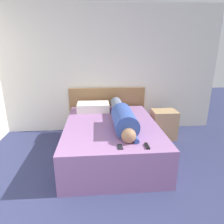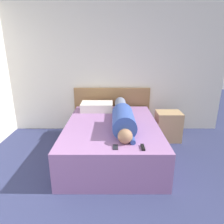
# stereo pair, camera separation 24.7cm
# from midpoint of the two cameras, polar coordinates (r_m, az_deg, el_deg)

# --- Properties ---
(wall_back) EXTENTS (5.11, 0.06, 2.60)m
(wall_back) POSITION_cam_midpoint_polar(r_m,az_deg,el_deg) (4.26, -5.99, 11.66)
(wall_back) COLOR silver
(wall_back) RESTS_ON ground_plane
(bed) EXTENTS (1.50, 2.02, 0.56)m
(bed) POSITION_cam_midpoint_polar(r_m,az_deg,el_deg) (3.41, -2.31, -7.76)
(bed) COLOR #936699
(bed) RESTS_ON ground_plane
(headboard) EXTENTS (1.62, 0.04, 0.94)m
(headboard) POSITION_cam_midpoint_polar(r_m,az_deg,el_deg) (4.36, -3.00, 0.75)
(headboard) COLOR olive
(headboard) RESTS_ON ground_plane
(nightstand) EXTENTS (0.47, 0.38, 0.57)m
(nightstand) POSITION_cam_midpoint_polar(r_m,az_deg,el_deg) (4.11, 12.90, -3.48)
(nightstand) COLOR tan
(nightstand) RESTS_ON ground_plane
(person_lying) EXTENTS (0.33, 1.75, 0.33)m
(person_lying) POSITION_cam_midpoint_polar(r_m,az_deg,el_deg) (3.20, 0.73, -1.26)
(person_lying) COLOR #936B4C
(person_lying) RESTS_ON bed
(pillow_near_headboard) EXTENTS (0.62, 0.39, 0.16)m
(pillow_near_headboard) POSITION_cam_midpoint_polar(r_m,az_deg,el_deg) (3.96, -7.16, 1.41)
(pillow_near_headboard) COLOR silver
(pillow_near_headboard) RESTS_ON bed
(tv_remote) EXTENTS (0.04, 0.15, 0.02)m
(tv_remote) POSITION_cam_midpoint_polar(r_m,az_deg,el_deg) (2.57, 7.23, -9.65)
(tv_remote) COLOR black
(tv_remote) RESTS_ON bed
(cell_phone) EXTENTS (0.06, 0.13, 0.01)m
(cell_phone) POSITION_cam_midpoint_polar(r_m,az_deg,el_deg) (2.54, -0.51, -9.99)
(cell_phone) COLOR black
(cell_phone) RESTS_ON bed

